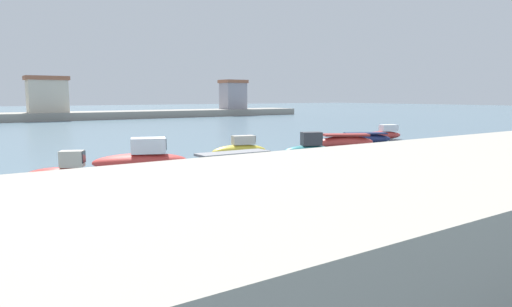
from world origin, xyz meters
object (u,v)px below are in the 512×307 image
moored_boat_8 (383,134)px  moored_boat_1 (63,173)px  moored_boat_6 (346,142)px  moored_boat_3 (233,163)px  moored_boat_5 (309,148)px  moored_boat_7 (365,138)px  moored_boat_2 (142,159)px  moored_boat_4 (240,150)px  mooring_buoy_0 (441,144)px

moored_boat_8 → moored_boat_1: bearing=-150.6°
moored_boat_6 → moored_boat_8: 9.44m
moored_boat_3 → moored_boat_8: size_ratio=1.20×
moored_boat_1 → moored_boat_5: bearing=29.9°
moored_boat_6 → moored_boat_7: moored_boat_6 is taller
moored_boat_3 → moored_boat_5: size_ratio=1.41×
moored_boat_3 → moored_boat_5: moored_boat_5 is taller
moored_boat_1 → moored_boat_6: size_ratio=0.77×
moored_boat_2 → moored_boat_5: (11.66, -1.09, -0.04)m
moored_boat_6 → moored_boat_7: (4.36, 1.87, -0.11)m
moored_boat_4 → moored_boat_5: (4.63, -1.74, 0.03)m
moored_boat_1 → moored_boat_8: moored_boat_1 is taller
moored_boat_6 → mooring_buoy_0: (8.66, -2.77, -0.46)m
moored_boat_1 → moored_boat_8: size_ratio=0.82×
moored_boat_5 → moored_boat_2: bearing=-164.0°
moored_boat_1 → moored_boat_2: moored_boat_2 is taller
moored_boat_3 → moored_boat_2: bearing=137.4°
moored_boat_4 → moored_boat_8: bearing=22.6°
mooring_buoy_0 → moored_boat_6: bearing=162.3°
moored_boat_5 → mooring_buoy_0: (14.20, -0.85, -0.50)m
moored_boat_4 → moored_boat_7: 14.68m
moored_boat_2 → moored_boat_4: (7.03, 0.65, -0.07)m
moored_boat_1 → moored_boat_3: (8.53, -1.73, 0.02)m
moored_boat_1 → moored_boat_2: (4.64, 1.94, 0.13)m
moored_boat_4 → mooring_buoy_0: moored_boat_4 is taller
moored_boat_3 → moored_boat_7: moored_boat_3 is taller
moored_boat_1 → moored_boat_4: size_ratio=0.88×
moored_boat_4 → moored_boat_5: size_ratio=1.09×
moored_boat_2 → moored_boat_6: 17.22m
moored_boat_1 → moored_boat_7: moored_boat_1 is taller
moored_boat_6 → moored_boat_8: size_ratio=1.06×
moored_boat_2 → mooring_buoy_0: (25.86, -1.94, -0.54)m
moored_boat_4 → moored_boat_5: 4.95m
moored_boat_3 → moored_boat_8: moored_boat_8 is taller
moored_boat_1 → moored_boat_2: size_ratio=0.64×
moored_boat_2 → moored_boat_6: size_ratio=1.21×
moored_boat_7 → moored_boat_2: bearing=-144.9°
moored_boat_5 → moored_boat_8: (14.27, 5.50, -0.09)m
moored_boat_2 → moored_boat_8: 26.31m
moored_boat_1 → mooring_buoy_0: 30.51m
moored_boat_7 → mooring_buoy_0: size_ratio=18.45×
moored_boat_4 → moored_boat_2: bearing=-163.4°
moored_boat_8 → moored_boat_5: bearing=-141.3°
moored_boat_1 → moored_boat_6: (21.85, 2.77, 0.04)m
moored_boat_1 → moored_boat_8: bearing=38.6°
moored_boat_2 → moored_boat_5: 11.71m
moored_boat_5 → mooring_buoy_0: size_ratio=14.42×
moored_boat_1 → moored_boat_4: bearing=39.4°
moored_boat_2 → moored_boat_3: bearing=-22.4°
moored_boat_1 → moored_boat_5: moored_boat_5 is taller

